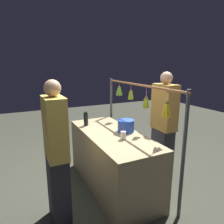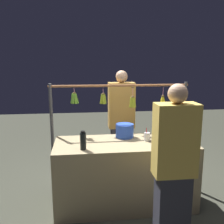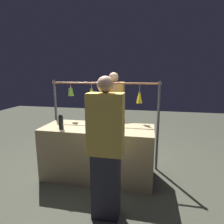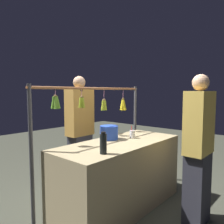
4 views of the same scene
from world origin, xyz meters
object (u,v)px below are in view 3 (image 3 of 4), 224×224
at_px(drink_cup, 116,124).
at_px(vendor_person, 114,116).
at_px(water_bottle, 61,122).
at_px(customer_person, 106,151).
at_px(blue_bucket, 103,119).

bearing_deg(drink_cup, vendor_person, -76.32).
bearing_deg(water_bottle, customer_person, 143.09).
xyz_separation_m(water_bottle, drink_cup, (-0.82, -0.24, -0.05)).
distance_m(drink_cup, vendor_person, 0.87).
distance_m(blue_bucket, vendor_person, 0.67).
bearing_deg(customer_person, vendor_person, -81.94).
bearing_deg(blue_bucket, customer_person, 105.69).
bearing_deg(customer_person, blue_bucket, -74.31).
bearing_deg(vendor_person, drink_cup, 103.68).
bearing_deg(vendor_person, water_bottle, 60.43).
distance_m(water_bottle, customer_person, 1.08).
bearing_deg(drink_cup, water_bottle, 16.04).
height_order(drink_cup, vendor_person, vendor_person).
bearing_deg(blue_bucket, water_bottle, 37.34).
bearing_deg(customer_person, drink_cup, -87.49).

